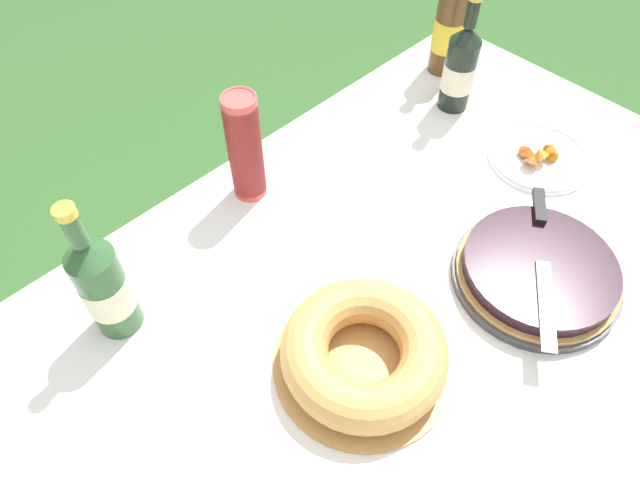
# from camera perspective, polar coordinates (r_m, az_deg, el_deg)

# --- Properties ---
(ground_plane) EXTENTS (16.00, 16.00, 0.00)m
(ground_plane) POSITION_cam_1_polar(r_m,az_deg,el_deg) (1.67, 4.84, -21.38)
(ground_plane) COLOR #335B28
(garden_table) EXTENTS (1.84, 1.15, 0.67)m
(garden_table) POSITION_cam_1_polar(r_m,az_deg,el_deg) (1.10, 7.02, -11.74)
(garden_table) COLOR #A87A47
(garden_table) RESTS_ON ground_plane
(tablecloth) EXTENTS (1.85, 1.16, 0.10)m
(tablecloth) POSITION_cam_1_polar(r_m,az_deg,el_deg) (1.06, 7.24, -10.74)
(tablecloth) COLOR white
(tablecloth) RESTS_ON garden_table
(berry_tart) EXTENTS (0.32, 0.32, 0.06)m
(berry_tart) POSITION_cam_1_polar(r_m,az_deg,el_deg) (1.17, 20.92, -3.03)
(berry_tart) COLOR #38383D
(berry_tart) RESTS_ON tablecloth
(serving_knife) EXTENTS (0.32, 0.24, 0.01)m
(serving_knife) POSITION_cam_1_polar(r_m,az_deg,el_deg) (1.16, 21.34, -0.86)
(serving_knife) COLOR silver
(serving_knife) RESTS_ON berry_tart
(bundt_cake) EXTENTS (0.32, 0.32, 0.09)m
(bundt_cake) POSITION_cam_1_polar(r_m,az_deg,el_deg) (0.99, 4.41, -11.14)
(bundt_cake) COLOR #B78447
(bundt_cake) RESTS_ON tablecloth
(cup_stack) EXTENTS (0.07, 0.07, 0.25)m
(cup_stack) POSITION_cam_1_polar(r_m,az_deg,el_deg) (1.19, -7.51, 9.09)
(cup_stack) COLOR #E04C47
(cup_stack) RESTS_ON tablecloth
(cider_bottle_green) EXTENTS (0.08, 0.08, 0.31)m
(cider_bottle_green) POSITION_cam_1_polar(r_m,az_deg,el_deg) (1.04, -20.83, -4.27)
(cider_bottle_green) COLOR #2D562D
(cider_bottle_green) RESTS_ON tablecloth
(cider_bottle_amber) EXTENTS (0.08, 0.08, 0.34)m
(cider_bottle_amber) POSITION_cam_1_polar(r_m,az_deg,el_deg) (1.58, 12.84, 20.16)
(cider_bottle_amber) COLOR brown
(cider_bottle_amber) RESTS_ON tablecloth
(juice_bottle_red) EXTENTS (0.08, 0.08, 0.30)m
(juice_bottle_red) POSITION_cam_1_polar(r_m,az_deg,el_deg) (1.47, 13.83, 16.37)
(juice_bottle_red) COLOR black
(juice_bottle_red) RESTS_ON tablecloth
(snack_plate_left) EXTENTS (0.23, 0.23, 0.06)m
(snack_plate_left) POSITION_cam_1_polar(r_m,az_deg,el_deg) (1.42, 21.07, 7.81)
(snack_plate_left) COLOR white
(snack_plate_left) RESTS_ON tablecloth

